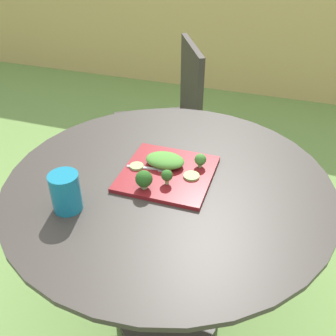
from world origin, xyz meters
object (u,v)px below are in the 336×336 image
Objects in this scene: salad_plate at (168,173)px; drinking_glass at (66,194)px; patio_chair at (171,113)px; fork at (153,169)px.

salad_plate is 0.35m from drinking_glass.
salad_plate is (0.26, -0.84, 0.21)m from patio_chair.
fork is at bearing -178.89° from salad_plate.
patio_chair is 1.13m from drinking_glass.
drinking_glass is (0.03, -1.10, 0.26)m from patio_chair.
patio_chair is at bearing 103.93° from fork.
fork is at bearing -76.07° from patio_chair.
drinking_glass reaches higher than fork.
salad_plate is 1.93× the size of fork.
salad_plate is at bearing 1.11° from fork.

